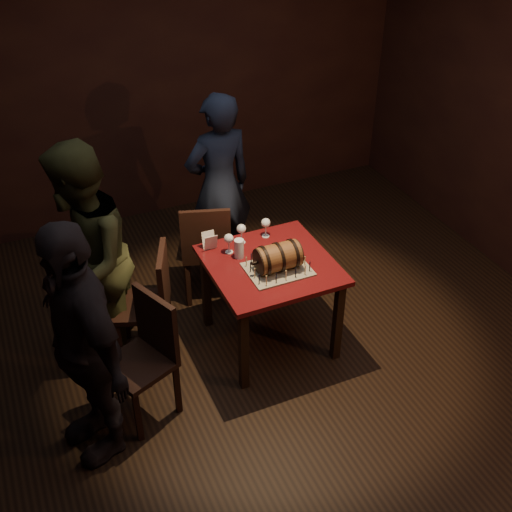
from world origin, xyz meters
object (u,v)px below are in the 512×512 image
at_px(pub_table, 270,275).
at_px(chair_left_rear, 152,299).
at_px(person_left_front, 83,344).
at_px(pint_of_ale, 239,249).
at_px(wine_glass_mid, 241,230).
at_px(chair_back, 206,247).
at_px(chair_left_front, 147,351).
at_px(person_back, 219,187).
at_px(wine_glass_left, 229,239).
at_px(wine_glass_right, 266,224).
at_px(barrel_cake, 278,257).
at_px(person_left_rear, 85,262).

height_order(pub_table, chair_left_rear, chair_left_rear).
bearing_deg(person_left_front, pint_of_ale, 101.83).
xyz_separation_m(pub_table, wine_glass_mid, (-0.09, 0.34, 0.23)).
height_order(pub_table, chair_back, chair_back).
bearing_deg(pub_table, chair_back, 109.66).
xyz_separation_m(pint_of_ale, chair_left_front, (-0.86, -0.45, -0.30)).
distance_m(wine_glass_mid, person_back, 0.77).
xyz_separation_m(wine_glass_left, person_back, (0.25, 0.84, -0.03)).
bearing_deg(wine_glass_right, pub_table, -108.90).
bearing_deg(chair_left_front, chair_left_rear, 70.37).
relative_size(wine_glass_mid, pint_of_ale, 1.07).
xyz_separation_m(chair_left_rear, person_back, (0.87, 0.86, 0.31)).
xyz_separation_m(chair_left_rear, chair_left_front, (-0.19, -0.52, 0.00)).
distance_m(chair_left_rear, chair_left_front, 0.55).
distance_m(chair_back, chair_left_front, 1.27).
height_order(barrel_cake, person_back, person_back).
bearing_deg(pint_of_ale, person_back, 77.69).
height_order(wine_glass_mid, pint_of_ale, wine_glass_mid).
xyz_separation_m(person_left_rear, person_left_front, (-0.18, -0.81, -0.02)).
bearing_deg(barrel_cake, pub_table, 95.86).
xyz_separation_m(wine_glass_right, person_left_front, (-1.56, -0.78, -0.01)).
distance_m(wine_glass_mid, wine_glass_right, 0.20).
xyz_separation_m(barrel_cake, pint_of_ale, (-0.19, 0.26, -0.04)).
xyz_separation_m(pub_table, chair_left_front, (-1.04, -0.29, -0.12)).
bearing_deg(person_left_rear, pint_of_ale, 98.74).
xyz_separation_m(pint_of_ale, chair_left_rear, (-0.67, 0.07, -0.30)).
bearing_deg(person_left_front, pub_table, 93.26).
height_order(chair_left_front, person_left_rear, person_left_rear).
xyz_separation_m(wine_glass_left, wine_glass_right, (0.34, 0.09, 0.00)).
bearing_deg(person_left_rear, chair_back, 128.06).
distance_m(barrel_cake, wine_glass_left, 0.42).
bearing_deg(wine_glass_mid, wine_glass_right, 0.69).
bearing_deg(person_back, wine_glass_mid, 76.09).
height_order(person_back, person_left_front, person_left_front).
bearing_deg(pint_of_ale, wine_glass_left, 118.13).
bearing_deg(wine_glass_left, person_back, 73.55).
relative_size(pub_table, wine_glass_right, 5.59).
distance_m(wine_glass_left, chair_left_front, 1.03).
bearing_deg(barrel_cake, person_back, 89.41).
distance_m(person_back, person_left_rear, 1.47).
height_order(chair_left_rear, chair_left_front, same).
height_order(pint_of_ale, chair_left_front, chair_left_front).
bearing_deg(person_left_rear, chair_left_front, 38.11).
relative_size(wine_glass_mid, chair_left_rear, 0.17).
relative_size(barrel_cake, person_left_rear, 0.21).
relative_size(wine_glass_mid, person_left_front, 0.09).
xyz_separation_m(pint_of_ale, person_left_rear, (-1.08, 0.21, 0.06)).
bearing_deg(person_left_rear, wine_glass_right, 108.32).
bearing_deg(person_left_rear, wine_glass_left, 102.92).
xyz_separation_m(person_back, person_left_front, (-1.47, -1.53, 0.02)).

